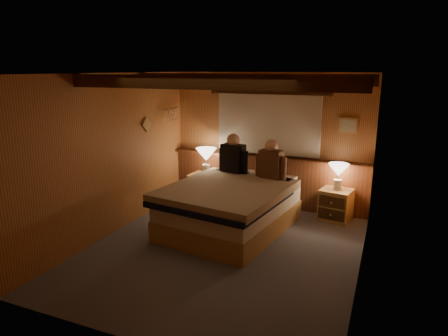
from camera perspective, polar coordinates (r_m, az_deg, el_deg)
The scene contains 19 objects.
floor at distance 5.69m, azimuth -0.08°, elevation -11.58°, with size 4.20×4.20×0.00m, color #4D515C.
ceiling at distance 5.13m, azimuth -0.09°, elevation 13.36°, with size 4.20×4.20×0.00m, color tan.
wall_back at distance 7.22m, azimuth 6.41°, elevation 3.90°, with size 3.60×3.60×0.00m, color #D0874A.
wall_left at distance 6.19m, azimuth -15.64°, elevation 1.76°, with size 4.20×4.20×0.00m, color #D0874A.
wall_right at distance 4.90m, azimuth 19.72°, elevation -1.73°, with size 4.20×4.20×0.00m, color #D0874A.
wall_front at distance 3.53m, azimuth -13.55°, elevation -7.29°, with size 3.60×3.60×0.00m, color #D0874A.
wainscot at distance 7.32m, azimuth 6.11°, elevation -1.69°, with size 3.60×0.23×0.94m.
curtain_window at distance 7.11m, azimuth 6.32°, elevation 6.36°, with size 2.18×0.09×1.11m.
ceiling_beams at distance 5.27m, azimuth 0.55°, elevation 12.40°, with size 3.60×1.65×0.16m.
coat_rail at distance 7.36m, azimuth -7.75°, elevation 7.73°, with size 0.05×0.55×0.24m.
framed_print at distance 6.90m, azimuth 17.30°, elevation 5.82°, with size 0.30×0.04×0.25m.
bed at distance 6.22m, azimuth 0.87°, elevation -5.53°, with size 1.90×2.33×0.73m.
nightstand_left at distance 7.44m, azimuth -2.79°, elevation -3.01°, with size 0.53×0.48×0.56m.
nightstand_right at distance 6.88m, azimuth 15.65°, elevation -5.10°, with size 0.55×0.51×0.53m.
lamp_left at distance 7.28m, azimuth -2.55°, elevation 1.71°, with size 0.38×0.38×0.49m.
lamp_right at distance 6.75m, azimuth 16.03°, elevation -0.48°, with size 0.33×0.33×0.43m.
person_left at distance 6.83m, azimuth 1.32°, elevation 1.68°, with size 0.56×0.30×0.69m.
person_right at distance 6.50m, azimuth 6.74°, elevation 0.81°, with size 0.54×0.28×0.66m.
duffel_bag at distance 7.13m, azimuth -1.75°, elevation -4.96°, with size 0.50×0.37×0.32m.
Camera 1 is at (1.99, -4.73, 2.46)m, focal length 32.00 mm.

